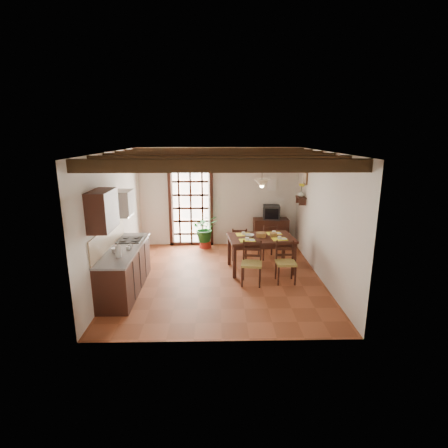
{
  "coord_description": "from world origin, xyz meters",
  "views": [
    {
      "loc": [
        -0.07,
        -7.34,
        3.14
      ],
      "look_at": [
        0.1,
        0.4,
        1.15
      ],
      "focal_mm": 28.0,
      "sensor_mm": 36.0,
      "label": 1
    }
  ],
  "objects_px": {
    "chair_near_left": "(251,271)",
    "pendant_lamp": "(262,183)",
    "sideboard": "(271,233)",
    "kitchen_counter": "(125,269)",
    "crt_tv": "(271,212)",
    "potted_plant": "(205,228)",
    "chair_far_right": "(268,247)",
    "chair_near_right": "(285,270)",
    "dining_table": "(261,241)",
    "chair_far_left": "(239,249)"
  },
  "relations": [
    {
      "from": "crt_tv",
      "to": "sideboard",
      "type": "bearing_deg",
      "value": 95.92
    },
    {
      "from": "chair_far_left",
      "to": "potted_plant",
      "type": "xyz_separation_m",
      "value": [
        -0.91,
        1.0,
        0.3
      ]
    },
    {
      "from": "kitchen_counter",
      "to": "dining_table",
      "type": "distance_m",
      "value": 3.12
    },
    {
      "from": "chair_far_right",
      "to": "potted_plant",
      "type": "height_order",
      "value": "potted_plant"
    },
    {
      "from": "chair_far_right",
      "to": "kitchen_counter",
      "type": "bearing_deg",
      "value": 17.0
    },
    {
      "from": "potted_plant",
      "to": "chair_near_left",
      "type": "bearing_deg",
      "value": -67.1
    },
    {
      "from": "chair_near_left",
      "to": "chair_far_right",
      "type": "relative_size",
      "value": 1.02
    },
    {
      "from": "chair_far_left",
      "to": "pendant_lamp",
      "type": "distance_m",
      "value": 1.97
    },
    {
      "from": "crt_tv",
      "to": "pendant_lamp",
      "type": "xyz_separation_m",
      "value": [
        -0.51,
        -1.65,
        1.06
      ]
    },
    {
      "from": "chair_far_right",
      "to": "crt_tv",
      "type": "relative_size",
      "value": 1.83
    },
    {
      "from": "kitchen_counter",
      "to": "chair_near_right",
      "type": "xyz_separation_m",
      "value": [
        3.38,
        0.34,
        -0.19
      ]
    },
    {
      "from": "crt_tv",
      "to": "pendant_lamp",
      "type": "distance_m",
      "value": 2.03
    },
    {
      "from": "kitchen_counter",
      "to": "pendant_lamp",
      "type": "relative_size",
      "value": 2.66
    },
    {
      "from": "chair_near_right",
      "to": "chair_far_right",
      "type": "bearing_deg",
      "value": 95.83
    },
    {
      "from": "sideboard",
      "to": "dining_table",
      "type": "bearing_deg",
      "value": -107.18
    },
    {
      "from": "dining_table",
      "to": "chair_near_right",
      "type": "distance_m",
      "value": 0.96
    },
    {
      "from": "dining_table",
      "to": "crt_tv",
      "type": "xyz_separation_m",
      "value": [
        0.51,
        1.75,
        0.3
      ]
    },
    {
      "from": "kitchen_counter",
      "to": "chair_near_left",
      "type": "relative_size",
      "value": 2.41
    },
    {
      "from": "potted_plant",
      "to": "chair_far_right",
      "type": "bearing_deg",
      "value": -29.17
    },
    {
      "from": "kitchen_counter",
      "to": "crt_tv",
      "type": "bearing_deg",
      "value": 39.42
    },
    {
      "from": "chair_near_right",
      "to": "chair_far_right",
      "type": "height_order",
      "value": "chair_far_right"
    },
    {
      "from": "chair_far_right",
      "to": "potted_plant",
      "type": "distance_m",
      "value": 1.92
    },
    {
      "from": "chair_far_right",
      "to": "crt_tv",
      "type": "bearing_deg",
      "value": -115.8
    },
    {
      "from": "crt_tv",
      "to": "pendant_lamp",
      "type": "bearing_deg",
      "value": -101.17
    },
    {
      "from": "sideboard",
      "to": "pendant_lamp",
      "type": "height_order",
      "value": "pendant_lamp"
    },
    {
      "from": "chair_near_right",
      "to": "crt_tv",
      "type": "distance_m",
      "value": 2.58
    },
    {
      "from": "chair_near_left",
      "to": "pendant_lamp",
      "type": "bearing_deg",
      "value": 80.85
    },
    {
      "from": "chair_far_right",
      "to": "chair_near_left",
      "type": "bearing_deg",
      "value": 56.75
    },
    {
      "from": "chair_near_left",
      "to": "dining_table",
      "type": "bearing_deg",
      "value": 78.8
    },
    {
      "from": "chair_far_left",
      "to": "chair_far_right",
      "type": "xyz_separation_m",
      "value": [
        0.75,
        0.08,
        0.02
      ]
    },
    {
      "from": "potted_plant",
      "to": "crt_tv",
      "type": "bearing_deg",
      "value": 0.59
    },
    {
      "from": "potted_plant",
      "to": "pendant_lamp",
      "type": "xyz_separation_m",
      "value": [
        1.36,
        -1.63,
        1.51
      ]
    },
    {
      "from": "sideboard",
      "to": "potted_plant",
      "type": "relative_size",
      "value": 0.49
    },
    {
      "from": "chair_near_left",
      "to": "potted_plant",
      "type": "xyz_separation_m",
      "value": [
        -1.07,
        2.54,
        0.28
      ]
    },
    {
      "from": "sideboard",
      "to": "kitchen_counter",
      "type": "bearing_deg",
      "value": -141.58
    },
    {
      "from": "chair_near_left",
      "to": "chair_near_right",
      "type": "height_order",
      "value": "chair_near_left"
    },
    {
      "from": "pendant_lamp",
      "to": "sideboard",
      "type": "bearing_deg",
      "value": 72.96
    },
    {
      "from": "dining_table",
      "to": "chair_far_left",
      "type": "relative_size",
      "value": 1.87
    },
    {
      "from": "kitchen_counter",
      "to": "chair_near_left",
      "type": "bearing_deg",
      "value": 5.71
    },
    {
      "from": "chair_near_right",
      "to": "chair_far_left",
      "type": "bearing_deg",
      "value": 121.96
    },
    {
      "from": "chair_far_right",
      "to": "crt_tv",
      "type": "xyz_separation_m",
      "value": [
        0.21,
        0.95,
        0.73
      ]
    },
    {
      "from": "sideboard",
      "to": "crt_tv",
      "type": "height_order",
      "value": "crt_tv"
    },
    {
      "from": "chair_near_right",
      "to": "potted_plant",
      "type": "distance_m",
      "value": 3.07
    },
    {
      "from": "chair_near_right",
      "to": "sideboard",
      "type": "height_order",
      "value": "chair_near_right"
    },
    {
      "from": "chair_near_right",
      "to": "sideboard",
      "type": "bearing_deg",
      "value": 88.71
    },
    {
      "from": "kitchen_counter",
      "to": "dining_table",
      "type": "relative_size",
      "value": 1.41
    },
    {
      "from": "potted_plant",
      "to": "pendant_lamp",
      "type": "height_order",
      "value": "pendant_lamp"
    },
    {
      "from": "chair_far_right",
      "to": "potted_plant",
      "type": "relative_size",
      "value": 0.46
    },
    {
      "from": "dining_table",
      "to": "sideboard",
      "type": "xyz_separation_m",
      "value": [
        0.51,
        1.76,
        -0.3
      ]
    },
    {
      "from": "dining_table",
      "to": "crt_tv",
      "type": "distance_m",
      "value": 1.85
    }
  ]
}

